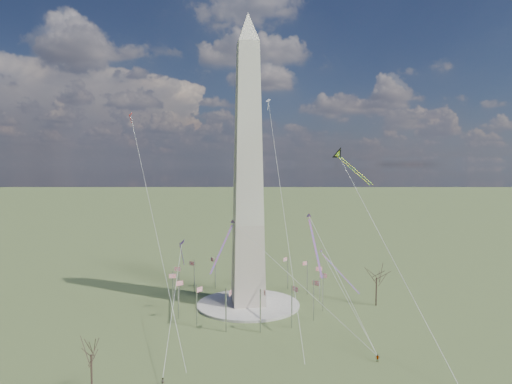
{
  "coord_description": "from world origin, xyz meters",
  "views": [
    {
      "loc": [
        -21.49,
        -155.74,
        49.44
      ],
      "look_at": [
        2.76,
        0.0,
        39.93
      ],
      "focal_mm": 32.0,
      "sensor_mm": 36.0,
      "label": 1
    }
  ],
  "objects": [
    {
      "name": "kite_streamer_mid",
      "position": [
        -8.73,
        -9.03,
        25.05
      ],
      "size": [
        9.99,
        19.18,
        14.18
      ],
      "rotation": [
        0.0,
        0.0,
        2.7
      ],
      "color": "red",
      "rests_on": "ground"
    },
    {
      "name": "kite_small_red",
      "position": [
        -43.22,
        36.73,
        69.34
      ],
      "size": [
        1.32,
        1.94,
        4.09
      ],
      "rotation": [
        0.0,
        0.0,
        2.47
      ],
      "color": "red",
      "rests_on": "ground"
    },
    {
      "name": "tree_far",
      "position": [
        -41.85,
        -55.65,
        9.16
      ],
      "size": [
        7.35,
        7.35,
        12.85
      ],
      "color": "#45332A",
      "rests_on": "ground"
    },
    {
      "name": "washington_monument",
      "position": [
        0.0,
        0.0,
        47.95
      ],
      "size": [
        15.56,
        15.56,
        100.0
      ],
      "color": "beige",
      "rests_on": "plaza"
    },
    {
      "name": "person_west",
      "position": [
        -26.9,
        -54.63,
        0.92
      ],
      "size": [
        0.99,
        0.82,
        1.83
      ],
      "primitive_type": "imported",
      "rotation": [
        0.0,
        0.0,
        2.99
      ],
      "color": "gray",
      "rests_on": "ground"
    },
    {
      "name": "tree_near",
      "position": [
        44.4,
        -6.8,
        10.64
      ],
      "size": [
        8.53,
        8.53,
        14.92
      ],
      "color": "#45332A",
      "rests_on": "ground"
    },
    {
      "name": "kite_diamond_purple",
      "position": [
        -22.8,
        1.97,
        21.48
      ],
      "size": [
        1.89,
        2.98,
        9.26
      ],
      "rotation": [
        0.0,
        0.0,
        2.65
      ],
      "color": "#4B1B7D",
      "rests_on": "ground"
    },
    {
      "name": "flagpole_ring",
      "position": [
        -0.0,
        -0.0,
        7.27
      ],
      "size": [
        54.4,
        54.4,
        13.0
      ],
      "color": "#B3B6BA",
      "rests_on": "ground"
    },
    {
      "name": "kite_delta_black",
      "position": [
        35.4,
        6.68,
        52.48
      ],
      "size": [
        12.31,
        15.98,
        13.71
      ],
      "rotation": [
        0.0,
        0.0,
        3.71
      ],
      "color": "black",
      "rests_on": "ground"
    },
    {
      "name": "kite_streamer_left",
      "position": [
        18.02,
        -18.21,
        27.15
      ],
      "size": [
        3.89,
        23.66,
        16.25
      ],
      "rotation": [
        0.0,
        0.0,
        3.04
      ],
      "color": "red",
      "rests_on": "ground"
    },
    {
      "name": "kite_streamer_right",
      "position": [
        33.51,
        6.53,
        11.37
      ],
      "size": [
        10.35,
        17.65,
        13.36
      ],
      "rotation": [
        0.0,
        0.0,
        3.64
      ],
      "color": "red",
      "rests_on": "ground"
    },
    {
      "name": "kite_small_white",
      "position": [
        14.24,
        39.41,
        76.57
      ],
      "size": [
        1.91,
        1.66,
        4.91
      ],
      "rotation": [
        0.0,
        0.0,
        3.22
      ],
      "color": "white",
      "rests_on": "ground"
    },
    {
      "name": "plaza",
      "position": [
        0.0,
        0.0,
        0.4
      ],
      "size": [
        36.0,
        36.0,
        0.8
      ],
      "primitive_type": "cylinder",
      "color": "beige",
      "rests_on": "ground"
    },
    {
      "name": "person_centre",
      "position": [
        25.78,
        -50.39,
        0.96
      ],
      "size": [
        1.22,
        0.83,
        1.93
      ],
      "primitive_type": "imported",
      "rotation": [
        0.0,
        0.0,
        2.79
      ],
      "color": "gray",
      "rests_on": "ground"
    },
    {
      "name": "ground",
      "position": [
        0.0,
        0.0,
        0.0
      ],
      "size": [
        2000.0,
        2000.0,
        0.0
      ],
      "primitive_type": "plane",
      "color": "#4D6231",
      "rests_on": "ground"
    }
  ]
}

